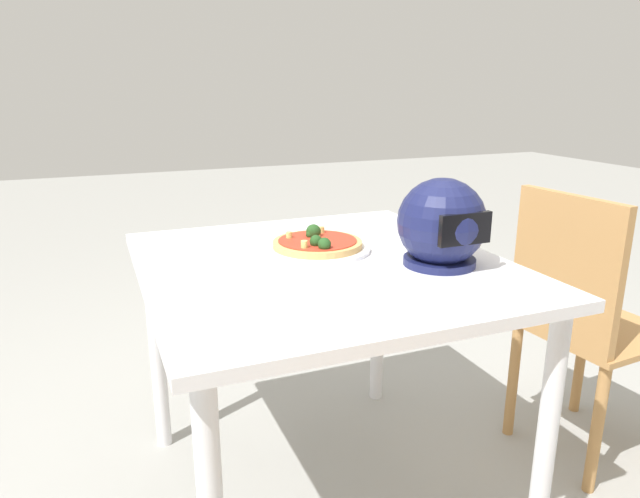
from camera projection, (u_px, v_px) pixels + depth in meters
The scene contains 6 objects.
ground_plane at pixel (322, 493), 1.77m from camera, with size 14.00×14.00×0.00m, color #9E9E99.
dining_table at pixel (323, 292), 1.58m from camera, with size 0.95×1.01×0.75m.
pizza_plate at pixel (317, 249), 1.65m from camera, with size 0.30×0.30×0.01m, color white.
pizza at pixel (317, 243), 1.65m from camera, with size 0.26×0.26×0.06m.
motorcycle_helmet at pixel (442, 224), 1.50m from camera, with size 0.23×0.23×0.23m.
chair_side at pixel (580, 315), 1.82m from camera, with size 0.43×0.43×0.90m.
Camera 1 is at (0.56, 1.38, 1.21)m, focal length 32.31 mm.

